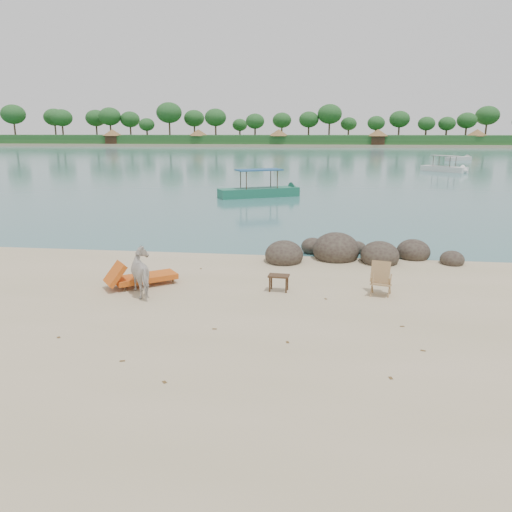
{
  "coord_description": "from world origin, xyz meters",
  "views": [
    {
      "loc": [
        2.02,
        -10.59,
        4.18
      ],
      "look_at": [
        0.41,
        2.0,
        1.0
      ],
      "focal_mm": 35.0,
      "sensor_mm": 36.0,
      "label": 1
    }
  ],
  "objects": [
    {
      "name": "dead_leaves",
      "position": [
        1.1,
        -0.4,
        0.0
      ],
      "size": [
        7.51,
        7.26,
        0.0
      ],
      "color": "brown",
      "rests_on": "ground"
    },
    {
      "name": "side_table",
      "position": [
        1.01,
        2.1,
        0.22
      ],
      "size": [
        0.57,
        0.4,
        0.44
      ],
      "primitive_type": null,
      "rotation": [
        0.0,
        0.0,
        -0.08
      ],
      "color": "#301F13",
      "rests_on": "ground"
    },
    {
      "name": "lounge_chair",
      "position": [
        -2.69,
        2.16,
        0.31
      ],
      "size": [
        2.1,
        1.85,
        0.63
      ],
      "primitive_type": null,
      "rotation": [
        0.0,
        0.0,
        0.65
      ],
      "color": "orange",
      "rests_on": "ground"
    },
    {
      "name": "boulders",
      "position": [
        3.04,
        5.85,
        0.23
      ],
      "size": [
        6.41,
        2.91,
        1.17
      ],
      "rotation": [
        0.0,
        0.0,
        0.24
      ],
      "color": "#312620",
      "rests_on": "ground"
    },
    {
      "name": "boat_near",
      "position": [
        -1.99,
        22.15,
        1.47
      ],
      "size": [
        5.95,
        4.0,
        2.93
      ],
      "primitive_type": null,
      "rotation": [
        0.0,
        0.0,
        0.48
      ],
      "color": "#1C674E",
      "rests_on": "water"
    },
    {
      "name": "boat_far",
      "position": [
        22.32,
        68.05,
        0.31
      ],
      "size": [
        4.91,
        4.35,
        0.62
      ],
      "primitive_type": null,
      "rotation": [
        0.0,
        0.0,
        0.69
      ],
      "color": "beige",
      "rests_on": "water"
    },
    {
      "name": "far_scenery",
      "position": [
        0.03,
        136.7,
        3.14
      ],
      "size": [
        420.0,
        18.0,
        9.5
      ],
      "color": "#1E4C1E",
      "rests_on": "ground"
    },
    {
      "name": "cow",
      "position": [
        -2.44,
        1.41,
        0.59
      ],
      "size": [
        1.33,
        1.51,
        1.18
      ],
      "primitive_type": "imported",
      "rotation": [
        0.0,
        0.0,
        3.76
      ],
      "color": "silver",
      "rests_on": "ground"
    },
    {
      "name": "boat_mid",
      "position": [
        15.19,
        45.93,
        1.38
      ],
      "size": [
        4.82,
        4.97,
        2.76
      ],
      "primitive_type": null,
      "rotation": [
        0.0,
        0.0,
        -0.81
      ],
      "color": "silver",
      "rests_on": "water"
    },
    {
      "name": "far_shore",
      "position": [
        0.0,
        170.0,
        0.0
      ],
      "size": [
        420.0,
        90.0,
        1.4
      ],
      "primitive_type": "cube",
      "color": "tan",
      "rests_on": "ground"
    },
    {
      "name": "water",
      "position": [
        0.0,
        90.0,
        0.0
      ],
      "size": [
        400.0,
        400.0,
        0.0
      ],
      "primitive_type": "plane",
      "color": "#35676A",
      "rests_on": "ground"
    },
    {
      "name": "deck_chair",
      "position": [
        3.67,
        2.09,
        0.42
      ],
      "size": [
        0.68,
        0.72,
        0.85
      ],
      "primitive_type": null,
      "rotation": [
        0.0,
        0.0,
        -0.27
      ],
      "color": "#9D774E",
      "rests_on": "ground"
    }
  ]
}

